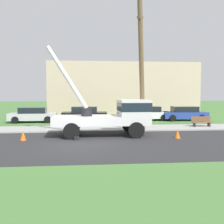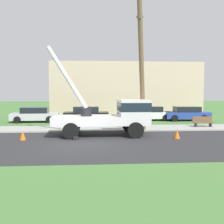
# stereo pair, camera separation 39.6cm
# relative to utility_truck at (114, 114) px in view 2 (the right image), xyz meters

# --- Properties ---
(ground_plane) EXTENTS (120.00, 120.00, 0.00)m
(ground_plane) POSITION_rel_utility_truck_xyz_m (-2.10, 9.27, -1.41)
(ground_plane) COLOR #477538
(road_asphalt) EXTENTS (80.00, 8.61, 0.01)m
(road_asphalt) POSITION_rel_utility_truck_xyz_m (-2.10, -2.73, -1.40)
(road_asphalt) COLOR #2B2B2D
(road_asphalt) RESTS_ON ground
(sidewalk_strip) EXTENTS (80.00, 3.11, 0.10)m
(sidewalk_strip) POSITION_rel_utility_truck_xyz_m (-2.10, 3.13, -1.36)
(sidewalk_strip) COLOR #9E9E99
(sidewalk_strip) RESTS_ON ground
(utility_truck) EXTENTS (6.80, 3.20, 5.98)m
(utility_truck) POSITION_rel_utility_truck_xyz_m (0.00, 0.00, 0.00)
(utility_truck) COLOR silver
(utility_truck) RESTS_ON ground
(leaning_utility_pole) EXTENTS (1.23, 2.91, 8.80)m
(leaning_utility_pole) POSITION_rel_utility_truck_xyz_m (1.98, 0.79, 3.11)
(leaning_utility_pole) COLOR brown
(leaning_utility_pole) RESTS_ON ground
(traffic_cone_ahead) EXTENTS (0.36, 0.36, 0.56)m
(traffic_cone_ahead) POSITION_rel_utility_truck_xyz_m (3.80, -1.47, -1.13)
(traffic_cone_ahead) COLOR orange
(traffic_cone_ahead) RESTS_ON ground
(traffic_cone_behind) EXTENTS (0.36, 0.36, 0.56)m
(traffic_cone_behind) POSITION_rel_utility_truck_xyz_m (-5.53, -1.30, -1.13)
(traffic_cone_behind) COLOR orange
(traffic_cone_behind) RESTS_ON ground
(parked_sedan_silver) EXTENTS (4.46, 2.11, 1.42)m
(parked_sedan_silver) POSITION_rel_utility_truck_xyz_m (-6.85, 8.43, -0.70)
(parked_sedan_silver) COLOR #B7B7BF
(parked_sedan_silver) RESTS_ON ground
(parked_sedan_black) EXTENTS (4.47, 2.13, 1.42)m
(parked_sedan_black) POSITION_rel_utility_truck_xyz_m (-1.99, 9.25, -0.70)
(parked_sedan_black) COLOR black
(parked_sedan_black) RESTS_ON ground
(parked_sedan_white) EXTENTS (4.42, 2.05, 1.42)m
(parked_sedan_white) POSITION_rel_utility_truck_xyz_m (4.34, 9.13, -0.70)
(parked_sedan_white) COLOR silver
(parked_sedan_white) RESTS_ON ground
(parked_sedan_blue) EXTENTS (4.48, 2.16, 1.42)m
(parked_sedan_blue) POSITION_rel_utility_truck_xyz_m (8.08, 8.71, -0.70)
(parked_sedan_blue) COLOR #263F99
(parked_sedan_blue) RESTS_ON ground
(park_bench) EXTENTS (1.60, 0.45, 0.90)m
(park_bench) POSITION_rel_utility_truck_xyz_m (7.41, 3.19, -0.95)
(park_bench) COLOR brown
(park_bench) RESTS_ON ground
(lowrise_building_backdrop) EXTENTS (18.00, 6.00, 6.40)m
(lowrise_building_backdrop) POSITION_rel_utility_truck_xyz_m (2.74, 16.24, 1.79)
(lowrise_building_backdrop) COLOR #C6B293
(lowrise_building_backdrop) RESTS_ON ground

